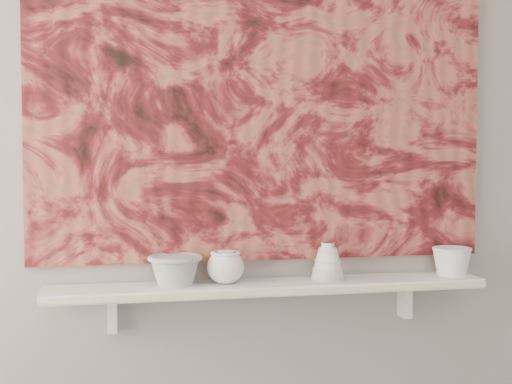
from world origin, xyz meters
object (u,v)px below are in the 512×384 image
object	(u,v)px
shelf	(269,287)
bowl_white	(452,261)
bowl_grey	(175,270)
bell_vessel	(328,261)
painting	(264,91)
cup_cream	(225,267)

from	to	relation	value
shelf	bowl_white	bearing A→B (deg)	0.00
bowl_grey	bell_vessel	xyz separation A→B (m)	(0.49, 0.00, 0.01)
bowl_grey	bowl_white	bearing A→B (deg)	0.00
bowl_white	bell_vessel	bearing A→B (deg)	180.00
painting	bell_vessel	bearing A→B (deg)	-22.60
cup_cream	bowl_white	xyz separation A→B (m)	(0.77, 0.00, -0.01)
shelf	bowl_white	distance (m)	0.63
painting	cup_cream	world-z (taller)	painting
bowl_white	cup_cream	bearing A→B (deg)	180.00
painting	bowl_grey	size ratio (longest dim) A/B	8.88
painting	shelf	bearing A→B (deg)	-90.00
bell_vessel	bowl_white	world-z (taller)	bell_vessel
shelf	painting	world-z (taller)	painting
shelf	cup_cream	xyz separation A→B (m)	(-0.14, 0.00, 0.07)
cup_cream	bell_vessel	distance (m)	0.33
bowl_grey	cup_cream	bearing A→B (deg)	0.00
cup_cream	bell_vessel	bearing A→B (deg)	0.00
painting	bell_vessel	distance (m)	0.59
painting	cup_cream	size ratio (longest dim) A/B	12.90
painting	bell_vessel	world-z (taller)	painting
cup_cream	bowl_white	bearing A→B (deg)	0.00
bowl_white	bowl_grey	bearing A→B (deg)	180.00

